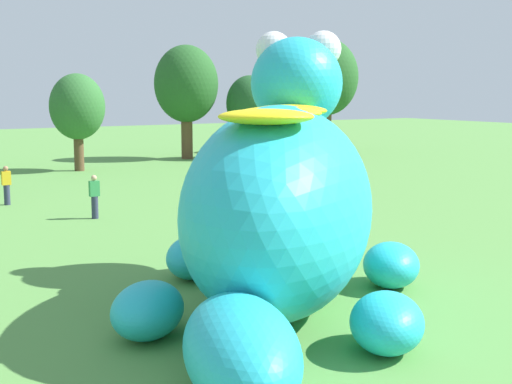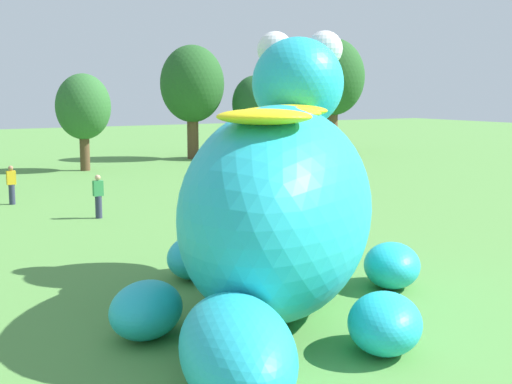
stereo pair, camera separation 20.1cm
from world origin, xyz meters
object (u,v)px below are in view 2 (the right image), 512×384
at_px(giant_inflatable_creature, 280,206).
at_px(spectator_mid_field, 227,173).
at_px(spectator_near_inflatable, 11,185).
at_px(spectator_by_cars, 98,197).

height_order(giant_inflatable_creature, spectator_mid_field, giant_inflatable_creature).
bearing_deg(spectator_near_inflatable, spectator_mid_field, -3.96).
bearing_deg(spectator_mid_field, giant_inflatable_creature, -114.91).
distance_m(spectator_near_inflatable, spectator_by_cars, 5.63).
height_order(giant_inflatable_creature, spectator_near_inflatable, giant_inflatable_creature).
bearing_deg(giant_inflatable_creature, spectator_near_inflatable, 96.38).
relative_size(giant_inflatable_creature, spectator_mid_field, 7.11).
bearing_deg(giant_inflatable_creature, spectator_by_cars, 89.42).
relative_size(spectator_near_inflatable, spectator_mid_field, 1.00).
bearing_deg(spectator_by_cars, giant_inflatable_creature, -90.58).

